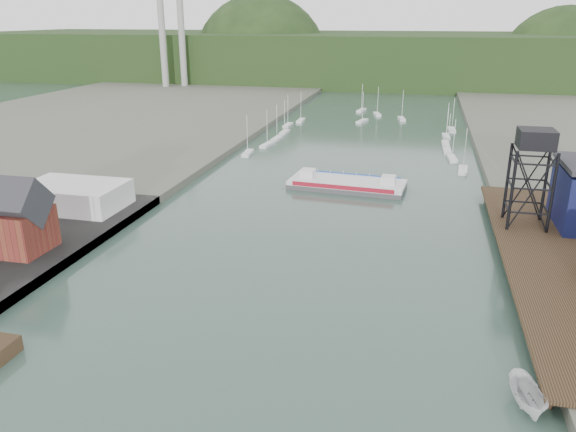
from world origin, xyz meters
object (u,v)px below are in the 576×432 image
at_px(harbor_building, 6,222).
at_px(motorboat, 528,397).
at_px(lift_tower, 535,145).
at_px(chain_ferry, 347,184).

bearing_deg(harbor_building, motorboat, -14.80).
distance_m(lift_tower, chain_ferry, 41.38).
height_order(harbor_building, motorboat, harbor_building).
distance_m(harbor_building, lift_tower, 82.49).
relative_size(chain_ferry, motorboat, 3.78).
height_order(harbor_building, chain_ferry, harbor_building).
bearing_deg(chain_ferry, lift_tower, -28.31).
bearing_deg(lift_tower, harbor_building, -160.02).
relative_size(lift_tower, chain_ferry, 0.64).
xyz_separation_m(lift_tower, chain_ferry, (-32.46, 21.07, -14.64)).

